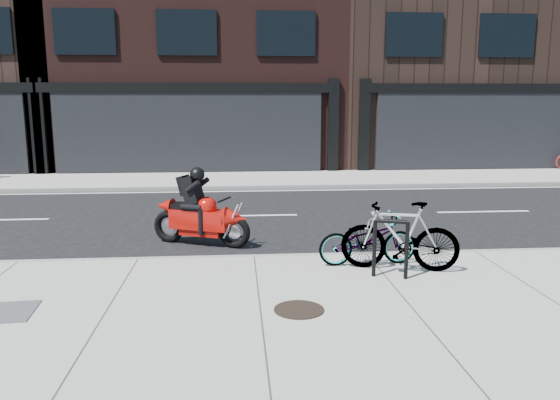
{
  "coord_description": "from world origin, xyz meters",
  "views": [
    {
      "loc": [
        -0.29,
        -11.2,
        2.84
      ],
      "look_at": [
        0.56,
        -0.76,
        0.9
      ],
      "focal_mm": 35.0,
      "sensor_mm": 36.0,
      "label": 1
    }
  ],
  "objects": [
    {
      "name": "manhole_cover",
      "position": [
        0.5,
        -4.5,
        0.14
      ],
      "size": [
        0.75,
        0.75,
        0.02
      ],
      "primitive_type": "cylinder",
      "rotation": [
        0.0,
        0.0,
        0.15
      ],
      "color": "black",
      "rests_on": "sidewalk_near"
    },
    {
      "name": "building_mideast",
      "position": [
        10.0,
        14.5,
        6.25
      ],
      "size": [
        12.0,
        10.0,
        12.5
      ],
      "primitive_type": "cube",
      "color": "black",
      "rests_on": "ground"
    },
    {
      "name": "sidewalk_far",
      "position": [
        0.0,
        7.75,
        0.07
      ],
      "size": [
        60.0,
        3.5,
        0.13
      ],
      "primitive_type": "cube",
      "color": "gray",
      "rests_on": "ground"
    },
    {
      "name": "sidewalk_near",
      "position": [
        0.0,
        -5.0,
        0.07
      ],
      "size": [
        60.0,
        6.0,
        0.13
      ],
      "primitive_type": "cube",
      "color": "gray",
      "rests_on": "ground"
    },
    {
      "name": "motorcycle",
      "position": [
        -0.92,
        -0.68,
        0.63
      ],
      "size": [
        1.97,
        1.11,
        1.55
      ],
      "rotation": [
        0.0,
        0.0,
        -0.4
      ],
      "color": "black",
      "rests_on": "ground"
    },
    {
      "name": "utility_grate",
      "position": [
        -3.3,
        -4.29,
        0.14
      ],
      "size": [
        0.81,
        0.81,
        0.02
      ],
      "primitive_type": "cube",
      "rotation": [
        0.0,
        0.0,
        0.08
      ],
      "color": "#444346",
      "rests_on": "sidewalk_near"
    },
    {
      "name": "bicycle_rear",
      "position": [
        2.3,
        -2.93,
        0.69
      ],
      "size": [
        1.94,
        1.0,
        1.12
      ],
      "primitive_type": "imported",
      "rotation": [
        0.0,
        0.0,
        4.45
      ],
      "color": "gray",
      "rests_on": "sidewalk_near"
    },
    {
      "name": "ground",
      "position": [
        0.0,
        0.0,
        0.0
      ],
      "size": [
        120.0,
        120.0,
        0.0
      ],
      "primitive_type": "plane",
      "color": "black",
      "rests_on": "ground"
    },
    {
      "name": "bicycle_front",
      "position": [
        1.86,
        -2.6,
        0.56
      ],
      "size": [
        1.67,
        0.65,
        0.86
      ],
      "primitive_type": "imported",
      "rotation": [
        0.0,
        0.0,
        1.62
      ],
      "color": "gray",
      "rests_on": "sidewalk_near"
    },
    {
      "name": "bike_rack",
      "position": [
        2.05,
        -3.29,
        0.67
      ],
      "size": [
        0.52,
        0.23,
        0.92
      ],
      "rotation": [
        0.0,
        0.0,
        -0.35
      ],
      "color": "black",
      "rests_on": "sidewalk_near"
    }
  ]
}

